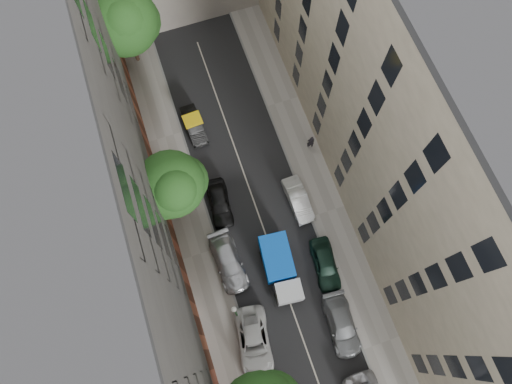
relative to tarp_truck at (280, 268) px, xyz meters
name	(u,v)px	position (x,y,z in m)	size (l,w,h in m)	color
ground	(265,233)	(-0.04, 3.34, -1.35)	(120.00, 120.00, 0.00)	#4C4C49
road_surface	(265,233)	(-0.04, 3.34, -1.34)	(8.00, 44.00, 0.02)	black
sidewalk_left	(201,254)	(-5.54, 3.34, -1.28)	(3.00, 44.00, 0.15)	gray
sidewalk_right	(327,212)	(5.46, 3.34, -1.28)	(3.00, 44.00, 0.15)	gray
building_left	(92,250)	(-11.04, 3.34, 8.65)	(8.00, 44.00, 20.00)	#494744
building_right	(430,141)	(10.96, 3.34, 8.65)	(8.00, 44.00, 20.00)	#C3B297
tarp_truck	(280,268)	(0.00, 0.00, 0.00)	(2.59, 5.50, 2.45)	black
car_left_2	(254,342)	(-3.64, -4.46, -0.63)	(2.41, 5.22, 1.45)	silver
car_left_3	(228,262)	(-3.64, 1.83, -0.61)	(2.07, 5.08, 1.47)	#B2B3B7
car_left_4	(220,203)	(-2.84, 6.74, -0.62)	(1.73, 4.31, 1.47)	black
car_left_5	(194,125)	(-2.84, 14.34, -0.69)	(1.40, 4.01, 1.32)	black
car_right_1	(342,325)	(3.03, -5.46, -0.64)	(2.01, 4.93, 1.43)	slate
car_right_2	(325,264)	(3.56, -0.78, -0.60)	(1.77, 4.39, 1.50)	black
car_right_3	(298,200)	(3.42, 4.94, -0.67)	(1.44, 4.14, 1.36)	silver
tree_mid	(173,186)	(-5.76, 7.44, 4.27)	(5.29, 5.01, 8.27)	#382619
tree_far	(124,22)	(-5.78, 22.88, 4.00)	(6.16, 6.01, 8.35)	#382619
lamp_post	(235,312)	(-4.24, -2.25, 2.59)	(0.36, 0.36, 6.11)	#17511F
pedestrian	(311,142)	(6.20, 9.38, -0.33)	(0.64, 0.42, 1.75)	black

